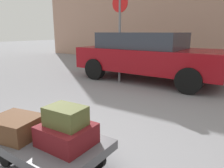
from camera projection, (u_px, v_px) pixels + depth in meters
ground_plane at (51, 167)px, 2.33m from camera, size 60.00×60.00×0.00m
luggage_cart at (49, 144)px, 2.26m from camera, size 1.26×0.78×0.34m
suitcase_maroon_stacked_top at (67, 135)px, 2.11m from camera, size 0.50×0.45×0.21m
suitcase_brown_front_right at (16, 126)px, 2.28m from camera, size 0.56×0.50×0.22m
duffel_bag_olive_topmost_pile at (66, 116)px, 2.06m from camera, size 0.39×0.30×0.19m
parked_car at (148, 55)px, 6.37m from camera, size 4.31×1.94×1.42m
no_parking_sign at (120, 29)px, 5.91m from camera, size 0.50×0.07×2.45m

